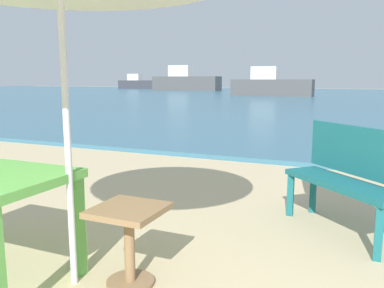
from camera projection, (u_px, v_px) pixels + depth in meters
The scene contains 6 objects.
sea_water at pixel (349, 97), 29.02m from camera, with size 120.00×50.00×0.08m, color #386B84.
side_table_wood at pixel (129, 234), 2.64m from camera, with size 0.44×0.44×0.54m.
bench_teal_center at pixel (349, 173), 3.55m from camera, with size 1.12×1.09×0.95m.
boat_barge at pixel (138, 83), 53.01m from camera, with size 5.36×1.46×1.95m.
boat_cargo_ship at pixel (186, 82), 44.72m from camera, with size 7.63×2.08×2.77m.
boat_sailboat at pixel (271, 85), 30.53m from camera, with size 6.11×1.67×2.22m.
Camera 1 is at (1.36, -1.30, 1.36)m, focal length 37.51 mm.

